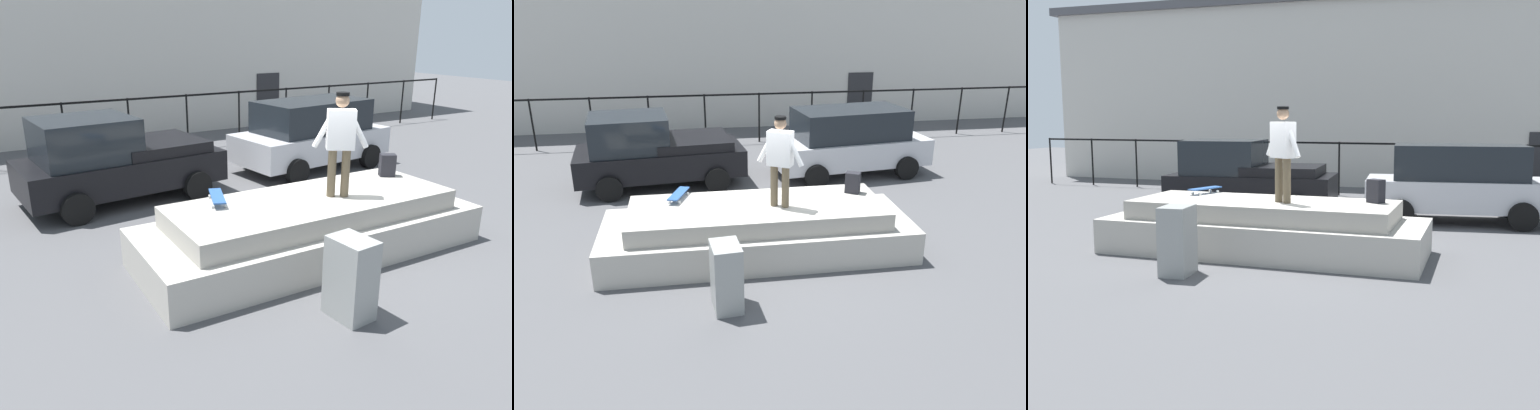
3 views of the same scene
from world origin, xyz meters
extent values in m
plane|color=#4C4C4F|center=(0.00, 0.00, 0.00)|extent=(60.00, 60.00, 0.00)
cube|color=#ADA89E|center=(-0.31, -0.28, 0.32)|extent=(5.87, 2.15, 0.63)
cube|color=#A09B91|center=(-0.31, -0.28, 0.80)|extent=(4.82, 1.76, 0.34)
cylinder|color=brown|center=(0.19, -0.46, 1.37)|extent=(0.14, 0.14, 0.80)
cylinder|color=brown|center=(0.00, -0.35, 1.37)|extent=(0.14, 0.14, 0.80)
cube|color=silver|center=(0.10, -0.41, 2.09)|extent=(0.51, 0.44, 0.64)
cylinder|color=silver|center=(0.33, -0.55, 2.08)|extent=(0.36, 0.27, 0.59)
cylinder|color=silver|center=(-0.13, -0.26, 2.08)|extent=(0.36, 0.27, 0.59)
sphere|color=tan|center=(0.10, -0.41, 2.55)|extent=(0.22, 0.22, 0.22)
cylinder|color=black|center=(0.10, -0.41, 2.65)|extent=(0.29, 0.29, 0.05)
cube|color=#264C8C|center=(-1.78, 0.29, 1.08)|extent=(0.44, 0.79, 0.02)
cylinder|color=silver|center=(-1.60, 0.50, 1.00)|extent=(0.05, 0.06, 0.06)
cylinder|color=silver|center=(-1.79, 0.56, 1.00)|extent=(0.05, 0.06, 0.06)
cylinder|color=silver|center=(-1.76, 0.02, 1.00)|extent=(0.05, 0.06, 0.06)
cylinder|color=silver|center=(-1.95, 0.09, 1.00)|extent=(0.05, 0.06, 0.06)
cube|color=black|center=(1.67, 0.10, 1.18)|extent=(0.34, 0.31, 0.42)
cube|color=black|center=(-2.28, 4.13, 0.66)|extent=(4.45, 2.39, 0.68)
cube|color=black|center=(-3.02, 4.05, 1.44)|extent=(2.10, 1.98, 0.88)
cube|color=black|center=(-1.43, 4.22, 1.12)|extent=(2.11, 2.04, 0.24)
cylinder|color=black|center=(-3.70, 4.98, 0.32)|extent=(0.66, 0.29, 0.64)
cylinder|color=black|center=(-3.49, 3.00, 0.32)|extent=(0.66, 0.29, 0.64)
cylinder|color=black|center=(-1.07, 5.26, 0.32)|extent=(0.66, 0.29, 0.64)
cylinder|color=black|center=(-0.86, 3.28, 0.32)|extent=(0.66, 0.29, 0.64)
cube|color=#B7B7BC|center=(2.90, 4.25, 0.68)|extent=(4.47, 2.39, 0.71)
cube|color=black|center=(2.90, 4.25, 1.44)|extent=(3.17, 2.01, 0.81)
cylinder|color=black|center=(1.47, 5.03, 0.32)|extent=(0.66, 0.30, 0.64)
cylinder|color=black|center=(1.71, 3.14, 0.32)|extent=(0.66, 0.30, 0.64)
cylinder|color=black|center=(4.09, 5.36, 0.32)|extent=(0.66, 0.30, 0.64)
cylinder|color=black|center=(4.33, 3.47, 0.32)|extent=(0.66, 0.30, 0.64)
cube|color=gray|center=(-1.07, -2.19, 0.55)|extent=(0.49, 0.64, 1.10)
cylinder|color=black|center=(-6.46, 8.16, 0.85)|extent=(0.06, 0.06, 1.70)
cylinder|color=black|center=(-4.62, 8.16, 0.85)|extent=(0.06, 0.06, 1.70)
cylinder|color=black|center=(-2.77, 8.16, 0.85)|extent=(0.06, 0.06, 1.70)
cylinder|color=black|center=(-0.92, 8.16, 0.85)|extent=(0.06, 0.06, 1.70)
cylinder|color=black|center=(0.92, 8.16, 0.85)|extent=(0.06, 0.06, 1.70)
cylinder|color=black|center=(2.77, 8.16, 0.85)|extent=(0.06, 0.06, 1.70)
cylinder|color=black|center=(4.62, 8.16, 0.85)|extent=(0.06, 0.06, 1.70)
cylinder|color=black|center=(6.46, 8.16, 0.85)|extent=(0.06, 0.06, 1.70)
cylinder|color=black|center=(8.31, 8.16, 0.85)|extent=(0.06, 0.06, 1.70)
cylinder|color=black|center=(10.15, 8.16, 0.85)|extent=(0.06, 0.06, 1.70)
cube|color=black|center=(0.00, 8.16, 1.66)|extent=(24.00, 0.04, 0.06)
cube|color=beige|center=(0.00, 14.31, 3.25)|extent=(26.38, 7.63, 6.50)
cube|color=#262628|center=(5.28, 10.49, 1.00)|extent=(1.00, 0.06, 2.00)
camera|label=1|loc=(-5.01, -6.63, 3.59)|focal=35.25mm
camera|label=2|loc=(-1.53, -9.29, 4.54)|focal=36.26mm
camera|label=3|loc=(3.54, -10.58, 2.50)|focal=42.55mm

